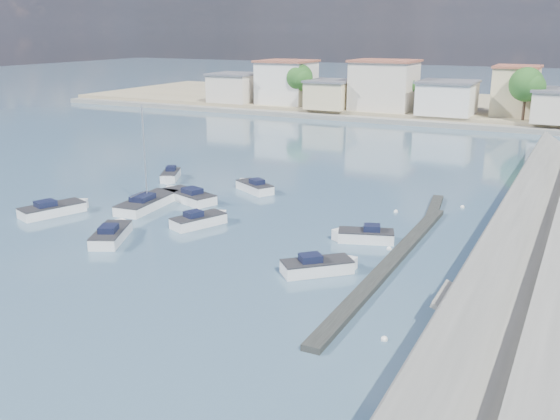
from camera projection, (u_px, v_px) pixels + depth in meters
name	position (u px, v px, depth m)	size (l,w,h in m)	color
ground	(410.00, 167.00, 69.50)	(400.00, 400.00, 0.00)	#334C67
breakwater	(401.00, 249.00, 43.06)	(2.00, 31.02, 0.35)	black
far_shore_land	(487.00, 109.00, 113.89)	(160.00, 40.00, 1.40)	gray
far_shore_quay	(464.00, 126.00, 95.97)	(160.00, 2.50, 0.80)	slate
far_town	(546.00, 96.00, 95.15)	(113.01, 12.80, 8.35)	beige
shore_trees	(524.00, 92.00, 88.26)	(74.56, 38.32, 7.92)	#38281E
motorboat_a	(112.00, 234.00, 45.55)	(3.79, 5.32, 1.48)	white
motorboat_b	(201.00, 221.00, 48.79)	(3.28, 4.80, 1.48)	white
motorboat_c	(187.00, 196.00, 55.88)	(6.22, 3.88, 1.48)	white
motorboat_d	(363.00, 236.00, 45.11)	(4.51, 2.82, 1.48)	white
motorboat_e	(56.00, 210.00, 51.76)	(3.71, 5.78, 1.48)	white
motorboat_f	(253.00, 187.00, 59.09)	(4.58, 3.59, 1.48)	white
motorboat_g	(170.00, 176.00, 63.47)	(3.13, 4.30, 1.48)	white
motorboat_h	(321.00, 267.00, 39.33)	(4.45, 4.30, 1.48)	white
sailboat	(150.00, 202.00, 53.94)	(2.96, 7.66, 9.00)	white
mooring_buoys	(433.00, 252.00, 42.81)	(9.56, 26.31, 0.36)	white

